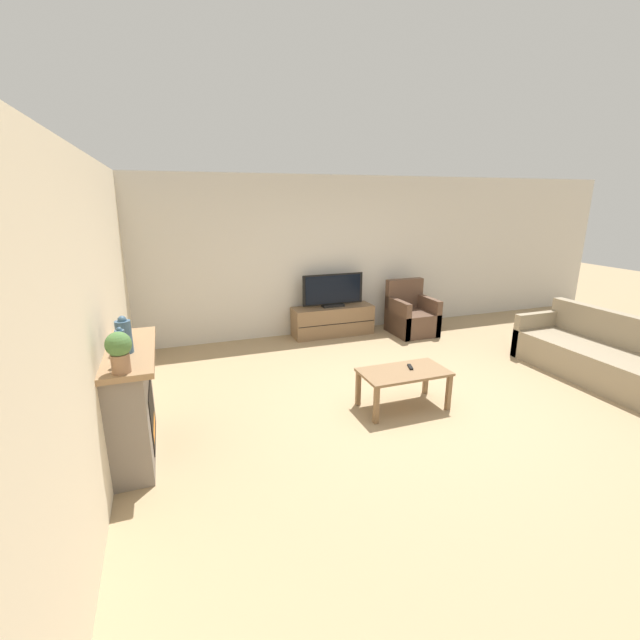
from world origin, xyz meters
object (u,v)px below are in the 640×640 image
armchair (411,317)px  remote (410,367)px  mantel_vase_centre_left (124,336)px  couch (604,359)px  tv (333,291)px  potted_plant (119,350)px  tv_stand (333,321)px  coffee_table (404,376)px  fireplace (132,401)px  mantel_vase_left (121,347)px  mantel_clock (127,337)px

armchair → remote: 2.81m
mantel_vase_centre_left → couch: size_ratio=0.15×
mantel_vase_centre_left → tv: size_ratio=0.30×
potted_plant → tv: (3.06, 3.30, -0.43)m
potted_plant → tv_stand: (3.06, 3.30, -0.96)m
mantel_vase_centre_left → armchair: (4.40, 2.47, -0.88)m
coffee_table → remote: size_ratio=6.40×
fireplace → coffee_table: fireplace is taller
mantel_vase_left → couch: 5.78m
tv → potted_plant: bearing=-132.8°
mantel_vase_centre_left → tv: bearing=42.8°
mantel_vase_left → coffee_table: 2.93m
mantel_clock → tv: size_ratio=0.14×
mantel_vase_centre_left → armchair: 5.12m
fireplace → mantel_vase_centre_left: size_ratio=4.01×
mantel_vase_left → couch: (5.71, 0.12, -0.90)m
armchair → couch: bearing=-63.6°
tv_stand → fireplace: bearing=-138.3°
mantel_vase_centre_left → tv_stand: mantel_vase_centre_left is taller
mantel_vase_left → armchair: bearing=32.1°
fireplace → potted_plant: size_ratio=4.09×
coffee_table → tv: bearing=84.9°
mantel_vase_centre_left → couch: mantel_vase_centre_left is taller
fireplace → tv: 4.12m
mantel_vase_left → coffee_table: (2.80, 0.33, -0.79)m
mantel_vase_left → potted_plant: (0.00, -0.17, 0.03)m
mantel_vase_left → tv: (3.06, 3.13, -0.40)m
mantel_vase_centre_left → potted_plant: size_ratio=1.02×
armchair → remote: armchair is taller
coffee_table → remote: (0.11, 0.05, 0.07)m
tv → coffee_table: size_ratio=1.10×
fireplace → tv_stand: fireplace is taller
potted_plant → armchair: potted_plant is taller
tv_stand → tv: tv is taller
mantel_vase_centre_left → fireplace: bearing=99.5°
tv_stand → armchair: bearing=-15.2°
fireplace → mantel_vase_left: (0.02, -0.40, 0.65)m
potted_plant → fireplace: bearing=91.7°
mantel_vase_left → coffee_table: mantel_vase_left is taller
mantel_vase_centre_left → armchair: mantel_vase_centre_left is taller
mantel_clock → couch: mantel_clock is taller
tv_stand → coffee_table: size_ratio=1.43×
mantel_vase_left → mantel_clock: 0.54m
remote → armchair: bearing=77.2°
mantel_vase_centre_left → tv: 4.19m
tv_stand → couch: size_ratio=0.64×
mantel_vase_left → tv: mantel_vase_left is taller
mantel_clock → potted_plant: 0.71m
tv_stand → couch: 4.02m
potted_plant → remote: bearing=10.6°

